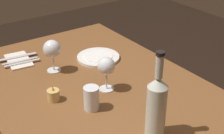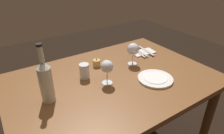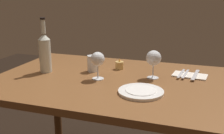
# 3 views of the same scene
# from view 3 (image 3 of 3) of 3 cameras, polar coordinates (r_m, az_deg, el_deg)

# --- Properties ---
(dining_table) EXTENTS (1.30, 0.90, 0.74)m
(dining_table) POSITION_cam_3_polar(r_m,az_deg,el_deg) (1.55, -0.43, -5.61)
(dining_table) COLOR brown
(dining_table) RESTS_ON ground
(wine_glass_left) EXTENTS (0.09, 0.09, 0.16)m
(wine_glass_left) POSITION_cam_3_polar(r_m,az_deg,el_deg) (1.51, 8.80, 1.76)
(wine_glass_left) COLOR white
(wine_glass_left) RESTS_ON dining_table
(wine_glass_right) EXTENTS (0.08, 0.08, 0.15)m
(wine_glass_right) POSITION_cam_3_polar(r_m,az_deg,el_deg) (1.48, -3.05, 1.54)
(wine_glass_right) COLOR white
(wine_glass_right) RESTS_ON dining_table
(wine_bottle) EXTENTS (0.07, 0.07, 0.33)m
(wine_bottle) POSITION_cam_3_polar(r_m,az_deg,el_deg) (1.66, -14.06, 3.18)
(wine_bottle) COLOR silver
(wine_bottle) RESTS_ON dining_table
(water_tumbler) EXTENTS (0.06, 0.06, 0.10)m
(water_tumbler) POSITION_cam_3_polar(r_m,az_deg,el_deg) (1.64, -4.17, 0.56)
(water_tumbler) COLOR white
(water_tumbler) RESTS_ON dining_table
(votive_candle) EXTENTS (0.05, 0.05, 0.07)m
(votive_candle) POSITION_cam_3_polar(r_m,az_deg,el_deg) (1.69, 1.58, 0.32)
(votive_candle) COLOR #DBB266
(votive_candle) RESTS_ON dining_table
(dinner_plate) EXTENTS (0.22, 0.22, 0.02)m
(dinner_plate) POSITION_cam_3_polar(r_m,az_deg,el_deg) (1.31, 6.14, -5.20)
(dinner_plate) COLOR white
(dinner_plate) RESTS_ON dining_table
(folded_napkin) EXTENTS (0.20, 0.13, 0.01)m
(folded_napkin) POSITION_cam_3_polar(r_m,az_deg,el_deg) (1.62, 16.16, -1.73)
(folded_napkin) COLOR silver
(folded_napkin) RESTS_ON dining_table
(fork_inner) EXTENTS (0.04, 0.18, 0.00)m
(fork_inner) POSITION_cam_3_polar(r_m,az_deg,el_deg) (1.62, 15.29, -1.43)
(fork_inner) COLOR silver
(fork_inner) RESTS_ON folded_napkin
(fork_outer) EXTENTS (0.04, 0.18, 0.00)m
(fork_outer) POSITION_cam_3_polar(r_m,az_deg,el_deg) (1.62, 14.41, -1.36)
(fork_outer) COLOR silver
(fork_outer) RESTS_ON folded_napkin
(table_knife) EXTENTS (0.04, 0.21, 0.00)m
(table_knife) POSITION_cam_3_polar(r_m,az_deg,el_deg) (1.62, 17.23, -1.61)
(table_knife) COLOR silver
(table_knife) RESTS_ON folded_napkin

